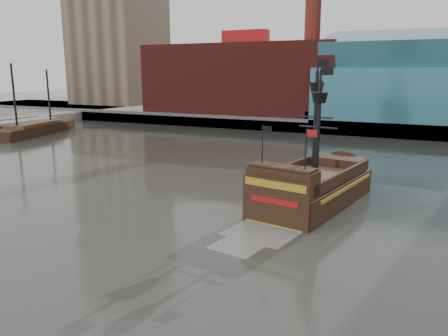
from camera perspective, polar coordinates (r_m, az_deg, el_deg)
The scene contains 6 objects.
ground at distance 26.30m, azimuth -14.08°, elevation -13.35°, with size 400.00×400.00×0.00m, color #262823.
promenade_far at distance 111.63m, azimuth 17.32°, elevation 6.61°, with size 220.00×60.00×2.00m, color slate.
seawall at distance 82.65m, azimuth 14.37°, elevation 5.12°, with size 220.00×1.00×2.60m, color #4C4C49.
skyline at distance 104.00m, azimuth 20.58°, elevation 19.03°, with size 149.00×45.00×62.00m.
pirate_ship at distance 38.62m, azimuth 11.46°, elevation -2.94°, with size 8.34×18.35×13.24m.
docked_vessel at distance 87.53m, azimuth -23.40°, elevation 4.58°, with size 8.72×20.06×13.31m.
Camera 1 is at (15.41, -18.08, 11.28)m, focal length 35.00 mm.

